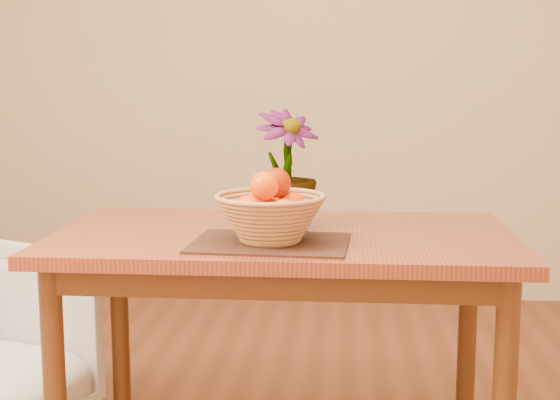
{
  "coord_description": "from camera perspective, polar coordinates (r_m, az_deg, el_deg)",
  "views": [
    {
      "loc": [
        0.19,
        -2.04,
        1.21
      ],
      "look_at": [
        0.0,
        0.15,
        0.87
      ],
      "focal_mm": 50.0,
      "sensor_mm": 36.0,
      "label": 1
    }
  ],
  "objects": [
    {
      "name": "wicker_basket",
      "position": [
        2.21,
        -0.72,
        -1.45
      ],
      "size": [
        0.32,
        0.32,
        0.13
      ],
      "color": "tan",
      "rests_on": "placemat"
    },
    {
      "name": "potted_plant",
      "position": [
        2.45,
        0.37,
        2.28
      ],
      "size": [
        0.29,
        0.29,
        0.37
      ],
      "primitive_type": "imported",
      "rotation": [
        0.0,
        0.0,
        0.63
      ],
      "color": "#194915",
      "rests_on": "table"
    },
    {
      "name": "placemat",
      "position": [
        2.22,
        -0.71,
        -3.16
      ],
      "size": [
        0.46,
        0.36,
        0.01
      ],
      "primitive_type": "cube",
      "rotation": [
        0.0,
        0.0,
        -0.06
      ],
      "color": "#361C13",
      "rests_on": "table"
    },
    {
      "name": "table",
      "position": [
        2.41,
        0.24,
        -4.4
      ],
      "size": [
        1.4,
        0.8,
        0.75
      ],
      "color": "maroon",
      "rests_on": "floor"
    },
    {
      "name": "orange_pile",
      "position": [
        2.2,
        -0.65,
        0.1
      ],
      "size": [
        0.2,
        0.19,
        0.16
      ],
      "rotation": [
        0.0,
        0.0,
        0.05
      ],
      "color": "#FF5204",
      "rests_on": "wicker_basket"
    },
    {
      "name": "wall_back",
      "position": [
        4.3,
        2.35,
        10.6
      ],
      "size": [
        4.0,
        0.02,
        2.7
      ],
      "primitive_type": "cube",
      "color": "beige",
      "rests_on": "floor"
    }
  ]
}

